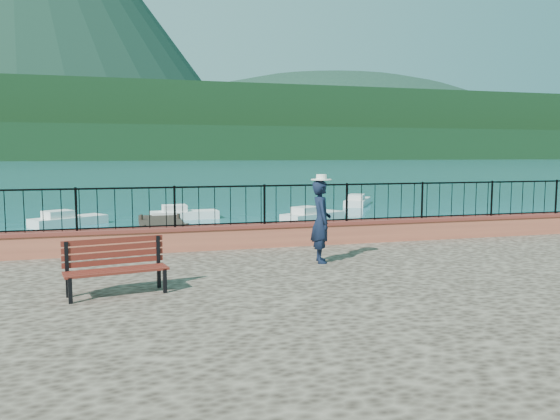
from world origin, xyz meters
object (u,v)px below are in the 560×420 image
boat_4 (185,211)px  boat_1 (402,236)px  person (321,221)px  boat_2 (313,213)px  boat_5 (358,199)px  boat_0 (46,243)px  boat_3 (69,217)px  park_bench (116,278)px

boat_4 → boat_1: bearing=-61.1°
person → boat_4: size_ratio=0.49×
boat_1 → boat_2: (-0.56, 8.61, 0.00)m
person → boat_5: size_ratio=0.42×
boat_0 → boat_1: 12.94m
boat_0 → boat_3: 8.15m
boat_3 → boat_1: bearing=-71.5°
person → boat_0: person is taller
boat_4 → park_bench: bearing=-101.8°
boat_1 → boat_4: (-7.00, 11.30, 0.00)m
boat_0 → park_bench: bearing=-97.5°
boat_1 → boat_4: 13.29m
boat_1 → boat_3: size_ratio=0.92×
person → boat_5: (11.39, 23.68, -1.68)m
person → boat_3: bearing=30.7°
boat_2 → person: bearing=-137.4°
person → boat_2: bearing=-8.9°
person → boat_0: bearing=45.2°
park_bench → boat_5: park_bench is taller
person → boat_1: 9.82m
boat_5 → boat_1: bearing=-166.4°
park_bench → boat_2: (9.68, 17.78, -1.08)m
boat_0 → boat_5: bearing=17.6°
boat_5 → boat_4: bearing=143.3°
boat_3 → person: bearing=-102.3°
boat_2 → boat_1: bearing=-114.9°
park_bench → boat_0: 11.47m
park_bench → boat_3: size_ratio=0.48×
boat_1 → boat_5: bearing=73.4°
boat_3 → boat_4: 5.91m
boat_0 → boat_1: bearing=-29.1°
person → park_bench: bearing=121.1°
park_bench → boat_4: (3.24, 20.48, -1.08)m
boat_0 → boat_3: size_ratio=1.03×
boat_1 → boat_2: same height
park_bench → boat_1: size_ratio=0.52×
boat_0 → boat_3: (0.01, 8.15, 0.00)m
boat_3 → boat_2: bearing=-40.1°
boat_3 → boat_4: size_ratio=1.00×
boat_2 → boat_4: 6.98m
park_bench → boat_3: 19.48m
boat_4 → boat_5: size_ratio=0.84×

